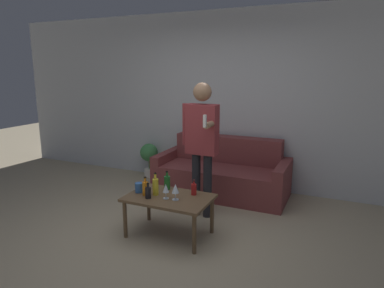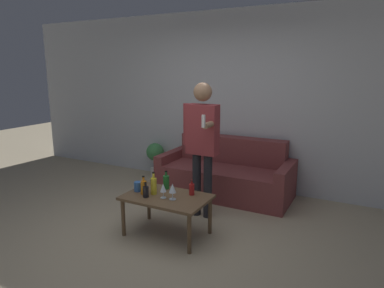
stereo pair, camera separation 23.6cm
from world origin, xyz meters
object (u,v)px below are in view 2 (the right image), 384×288
at_px(couch, 226,175).
at_px(coffee_table, 167,201).
at_px(bottle_orange, 144,187).
at_px(person_standing_front, 202,138).

relative_size(couch, coffee_table, 2.06).
distance_m(coffee_table, bottle_orange, 0.30).
relative_size(couch, person_standing_front, 1.15).
bearing_deg(person_standing_front, bottle_orange, -118.62).
bearing_deg(bottle_orange, person_standing_front, 61.38).
distance_m(couch, coffee_table, 1.52).
bearing_deg(person_standing_front, couch, 91.89).
height_order(bottle_orange, person_standing_front, person_standing_front).
xyz_separation_m(couch, bottle_orange, (-0.35, -1.58, 0.24)).
xyz_separation_m(bottle_orange, person_standing_front, (0.38, 0.70, 0.46)).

